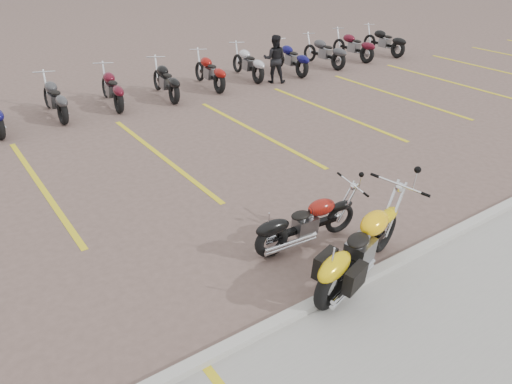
{
  "coord_description": "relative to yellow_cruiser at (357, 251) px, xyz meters",
  "views": [
    {
      "loc": [
        -4.29,
        -5.98,
        4.8
      ],
      "look_at": [
        0.01,
        0.15,
        0.75
      ],
      "focal_mm": 35.0,
      "sensor_mm": 36.0,
      "label": 1
    }
  ],
  "objects": [
    {
      "name": "ground",
      "position": [
        -0.44,
        1.85,
        -0.5
      ],
      "size": [
        100.0,
        100.0,
        0.0
      ],
      "primitive_type": "plane",
      "color": "#6E564E",
      "rests_on": "ground"
    },
    {
      "name": "curb",
      "position": [
        -0.44,
        -0.15,
        -0.44
      ],
      "size": [
        60.0,
        0.18,
        0.12
      ],
      "primitive_type": "cube",
      "color": "#ADAAA3",
      "rests_on": "ground"
    },
    {
      "name": "parking_stripes",
      "position": [
        -0.44,
        5.85,
        -0.5
      ],
      "size": [
        38.0,
        5.5,
        0.01
      ],
      "primitive_type": null,
      "color": "gold",
      "rests_on": "ground"
    },
    {
      "name": "yellow_cruiser",
      "position": [
        0.0,
        0.0,
        0.0
      ],
      "size": [
        2.37,
        0.87,
        1.0
      ],
      "rotation": [
        0.08,
        0.0,
        0.3
      ],
      "color": "black",
      "rests_on": "ground"
    },
    {
      "name": "flame_cruiser",
      "position": [
        -0.06,
        1.16,
        -0.1
      ],
      "size": [
        1.97,
        0.35,
        0.81
      ],
      "rotation": [
        0.1,
        0.0,
        -0.09
      ],
      "color": "black",
      "rests_on": "ground"
    },
    {
      "name": "person_b",
      "position": [
        5.41,
        9.25,
        0.29
      ],
      "size": [
        0.97,
        0.95,
        1.58
      ],
      "primitive_type": "imported",
      "rotation": [
        0.0,
        0.0,
        2.46
      ],
      "color": "black",
      "rests_on": "ground"
    },
    {
      "name": "bg_bike_row",
      "position": [
        1.63,
        9.94,
        0.05
      ],
      "size": [
        20.54,
        2.03,
        1.1
      ],
      "color": "black",
      "rests_on": "ground"
    }
  ]
}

